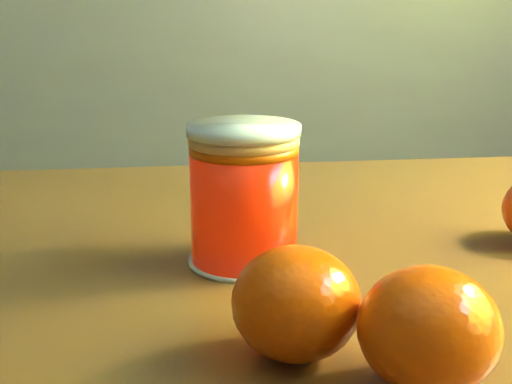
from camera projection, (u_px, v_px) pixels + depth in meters
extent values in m
cube|color=brown|center=(407.00, 287.00, 0.54)|extent=(0.99, 0.74, 0.04)
cylinder|color=#F21F04|center=(244.00, 205.00, 0.52)|extent=(0.08, 0.08, 0.09)
cylinder|color=#E1A35B|center=(244.00, 139.00, 0.51)|extent=(0.08, 0.08, 0.01)
cylinder|color=silver|center=(244.00, 131.00, 0.51)|extent=(0.08, 0.08, 0.01)
ellipsoid|color=#E44704|center=(296.00, 303.00, 0.39)|extent=(0.09, 0.09, 0.06)
ellipsoid|color=#E44704|center=(429.00, 329.00, 0.36)|extent=(0.08, 0.08, 0.06)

